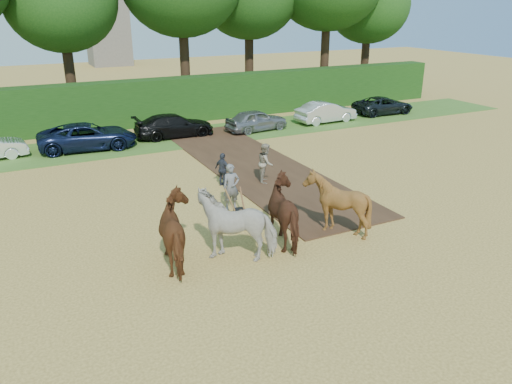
# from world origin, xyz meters

# --- Properties ---
(ground) EXTENTS (120.00, 120.00, 0.00)m
(ground) POSITION_xyz_m (0.00, 0.00, 0.00)
(ground) COLOR gold
(ground) RESTS_ON ground
(earth_strip) EXTENTS (4.50, 17.00, 0.05)m
(earth_strip) POSITION_xyz_m (1.50, 7.00, 0.03)
(earth_strip) COLOR #472D1C
(earth_strip) RESTS_ON ground
(grass_verge) EXTENTS (50.00, 5.00, 0.03)m
(grass_verge) POSITION_xyz_m (0.00, 14.00, 0.01)
(grass_verge) COLOR #38601E
(grass_verge) RESTS_ON ground
(hedgerow) EXTENTS (46.00, 1.60, 3.00)m
(hedgerow) POSITION_xyz_m (0.00, 18.50, 1.50)
(hedgerow) COLOR #14380F
(hedgerow) RESTS_ON ground
(spectator_near) EXTENTS (1.04, 1.11, 1.81)m
(spectator_near) POSITION_xyz_m (0.92, 4.62, 0.91)
(spectator_near) COLOR tan
(spectator_near) RESTS_ON ground
(spectator_far) EXTENTS (0.71, 0.97, 1.53)m
(spectator_far) POSITION_xyz_m (-1.05, 4.98, 0.76)
(spectator_far) COLOR #292D37
(spectator_far) RESTS_ON ground
(plough_team) EXTENTS (7.49, 5.22, 2.23)m
(plough_team) POSITION_xyz_m (-2.18, -1.11, 1.10)
(plough_team) COLOR #592C16
(plough_team) RESTS_ON ground
(parked_cars) EXTENTS (30.84, 2.97, 1.48)m
(parked_cars) POSITION_xyz_m (1.96, 13.99, 0.70)
(parked_cars) COLOR white
(parked_cars) RESTS_ON ground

